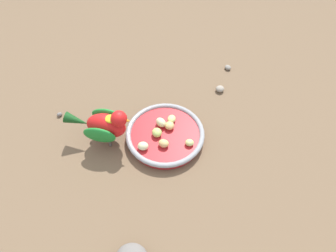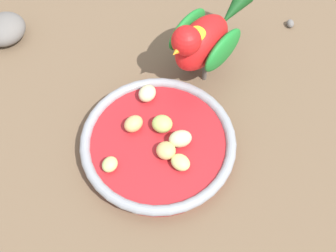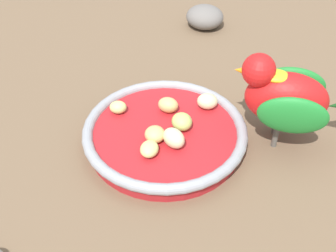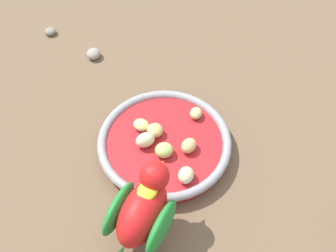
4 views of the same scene
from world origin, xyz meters
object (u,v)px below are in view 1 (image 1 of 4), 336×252
(apple_piece_1, at_px, (164,143))
(pebble_2, at_px, (60,115))
(apple_piece_0, at_px, (172,119))
(apple_piece_5, at_px, (190,143))
(parrot, at_px, (105,125))
(apple_piece_4, at_px, (170,126))
(apple_piece_2, at_px, (143,146))
(apple_piece_6, at_px, (161,122))
(apple_piece_3, at_px, (157,133))
(feeding_bowl, at_px, (165,135))
(pebble_0, at_px, (228,67))
(pebble_1, at_px, (220,89))

(apple_piece_1, xyz_separation_m, pebble_2, (0.06, -0.36, -0.03))
(apple_piece_0, bearing_deg, apple_piece_5, 60.84)
(apple_piece_5, distance_m, parrot, 0.25)
(apple_piece_4, bearing_deg, parrot, -49.39)
(apple_piece_0, distance_m, apple_piece_1, 0.10)
(apple_piece_5, height_order, pebble_2, apple_piece_5)
(apple_piece_2, distance_m, apple_piece_6, 0.10)
(apple_piece_3, relative_size, apple_piece_4, 1.08)
(feeding_bowl, distance_m, pebble_0, 0.40)
(apple_piece_2, bearing_deg, pebble_2, -86.10)
(pebble_2, bearing_deg, apple_piece_2, 93.90)
(apple_piece_0, xyz_separation_m, pebble_1, (-0.22, 0.07, -0.02))
(apple_piece_3, bearing_deg, pebble_1, 165.39)
(apple_piece_4, bearing_deg, feeding_bowl, -1.82)
(apple_piece_6, xyz_separation_m, pebble_2, (0.12, -0.32, -0.03))
(feeding_bowl, bearing_deg, pebble_2, -73.60)
(apple_piece_3, xyz_separation_m, parrot, (0.08, -0.12, 0.04))
(apple_piece_6, bearing_deg, apple_piece_4, 99.91)
(pebble_2, bearing_deg, parrot, 90.96)
(apple_piece_4, bearing_deg, apple_piece_0, -163.07)
(apple_piece_0, bearing_deg, apple_piece_4, 16.93)
(apple_piece_3, height_order, parrot, parrot)
(apple_piece_1, bearing_deg, apple_piece_6, -142.19)
(apple_piece_1, xyz_separation_m, apple_piece_4, (-0.07, -0.02, -0.00))
(feeding_bowl, relative_size, pebble_2, 14.00)
(parrot, relative_size, pebble_2, 11.53)
(apple_piece_1, height_order, apple_piece_4, same)
(pebble_0, bearing_deg, apple_piece_0, -7.10)
(apple_piece_3, bearing_deg, apple_piece_6, -165.97)
(apple_piece_2, bearing_deg, apple_piece_1, 130.03)
(apple_piece_5, bearing_deg, apple_piece_0, -119.16)
(apple_piece_0, height_order, apple_piece_1, apple_piece_1)
(parrot, bearing_deg, pebble_0, 49.83)
(feeding_bowl, xyz_separation_m, apple_piece_5, (-0.00, 0.08, 0.02))
(apple_piece_2, height_order, parrot, parrot)
(pebble_0, distance_m, pebble_2, 0.63)
(apple_piece_4, distance_m, parrot, 0.19)
(apple_piece_1, relative_size, pebble_0, 1.27)
(apple_piece_3, distance_m, apple_piece_4, 0.05)
(feeding_bowl, bearing_deg, apple_piece_0, -171.83)
(apple_piece_2, relative_size, pebble_2, 1.84)
(apple_piece_4, xyz_separation_m, pebble_2, (0.13, -0.34, -0.03))
(apple_piece_2, height_order, pebble_1, apple_piece_2)
(feeding_bowl, xyz_separation_m, apple_piece_2, (0.08, -0.03, 0.02))
(apple_piece_4, relative_size, pebble_1, 1.00)
(feeding_bowl, height_order, pebble_0, feeding_bowl)
(apple_piece_6, bearing_deg, parrot, -44.34)
(apple_piece_5, distance_m, pebble_0, 0.40)
(apple_piece_1, relative_size, parrot, 0.16)
(parrot, relative_size, pebble_0, 8.04)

